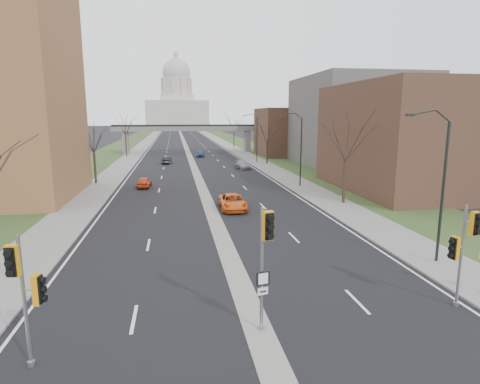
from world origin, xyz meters
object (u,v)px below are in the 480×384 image
object	(u,v)px
car_right_far	(200,154)
signal_pole_median	(265,248)
signal_pole_right	(463,242)
car_right_near	(233,202)
car_left_near	(144,182)
car_left_far	(167,160)
signal_pole_left	(25,284)
car_right_mid	(243,165)

from	to	relation	value
car_right_far	signal_pole_median	bearing A→B (deg)	-85.55
signal_pole_right	car_right_near	size ratio (longest dim) A/B	0.94
signal_pole_median	car_left_near	distance (m)	35.17
signal_pole_median	car_left_far	size ratio (longest dim) A/B	1.29
car_left_far	signal_pole_left	bearing A→B (deg)	93.34
signal_pole_median	car_right_mid	distance (m)	49.98
signal_pole_median	car_right_far	size ratio (longest dim) A/B	1.36
car_right_mid	car_right_far	world-z (taller)	car_right_far
signal_pole_left	car_right_near	world-z (taller)	signal_pole_left
signal_pole_median	car_right_far	xyz separation A→B (m)	(1.97, 69.52, -2.87)
signal_pole_right	car_left_far	world-z (taller)	signal_pole_right
signal_pole_median	car_left_near	world-z (taller)	signal_pole_median
car_left_near	car_left_far	world-z (taller)	car_left_far
car_left_near	car_right_mid	xyz separation A→B (m)	(14.51, 14.98, -0.02)
signal_pole_right	car_right_near	world-z (taller)	signal_pole_right
signal_pole_median	car_right_far	distance (m)	69.60
car_left_far	car_right_near	world-z (taller)	car_right_near
car_right_mid	car_right_near	bearing A→B (deg)	-107.76
signal_pole_right	car_right_far	bearing A→B (deg)	82.52
car_left_near	car_right_far	bearing A→B (deg)	-101.60
signal_pole_median	car_right_mid	xyz separation A→B (m)	(7.51, 49.33, -2.88)
signal_pole_left	signal_pole_right	world-z (taller)	signal_pole_left
car_left_near	signal_pole_left	bearing A→B (deg)	90.74
car_right_mid	car_right_far	size ratio (longest dim) A/B	1.14
car_left_near	car_left_far	bearing A→B (deg)	-92.66
car_left_near	car_right_mid	bearing A→B (deg)	-131.38
car_left_near	car_right_far	xyz separation A→B (m)	(8.97, 35.17, -0.01)
signal_pole_left	car_right_near	distance (m)	24.53
signal_pole_right	car_right_near	xyz separation A→B (m)	(-7.10, 20.64, -2.37)
signal_pole_right	car_right_mid	world-z (taller)	signal_pole_right
car_left_far	signal_pole_right	bearing A→B (deg)	109.97
signal_pole_left	car_right_mid	xyz separation A→B (m)	(15.72, 50.32, -2.45)
car_left_near	car_right_near	size ratio (longest dim) A/B	0.75
signal_pole_median	car_left_far	bearing A→B (deg)	81.72
car_left_far	car_right_far	size ratio (longest dim) A/B	1.05
signal_pole_right	car_right_mid	bearing A→B (deg)	78.42
signal_pole_right	car_left_far	size ratio (longest dim) A/B	1.21
signal_pole_median	car_right_near	bearing A→B (deg)	72.22
signal_pole_right	car_right_mid	xyz separation A→B (m)	(-1.41, 48.70, -2.45)
car_left_far	car_right_mid	bearing A→B (deg)	150.01
signal_pole_left	signal_pole_right	bearing A→B (deg)	12.52
signal_pole_left	car_right_mid	size ratio (longest dim) A/B	1.11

